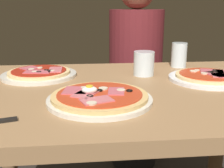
{
  "coord_description": "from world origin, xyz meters",
  "views": [
    {
      "loc": [
        -0.14,
        -0.88,
        0.99
      ],
      "look_at": [
        -0.06,
        -0.07,
        0.77
      ],
      "focal_mm": 44.48,
      "sensor_mm": 36.0,
      "label": 1
    }
  ],
  "objects_px": {
    "dining_table": "(128,120)",
    "pizza_across_left": "(208,77)",
    "water_glass_near": "(179,56)",
    "pizza_across_right": "(39,73)",
    "water_glass_far": "(144,65)",
    "diner_person": "(135,80)",
    "pizza_foreground": "(99,97)"
  },
  "relations": [
    {
      "from": "pizza_foreground",
      "to": "diner_person",
      "type": "xyz_separation_m",
      "value": [
        0.27,
        0.89,
        -0.19
      ]
    },
    {
      "from": "pizza_across_left",
      "to": "water_glass_far",
      "type": "xyz_separation_m",
      "value": [
        -0.22,
        0.1,
        0.03
      ]
    },
    {
      "from": "pizza_across_left",
      "to": "water_glass_far",
      "type": "distance_m",
      "value": 0.24
    },
    {
      "from": "pizza_across_left",
      "to": "pizza_across_right",
      "type": "xyz_separation_m",
      "value": [
        -0.62,
        0.12,
        -0.0
      ]
    },
    {
      "from": "pizza_across_right",
      "to": "water_glass_far",
      "type": "relative_size",
      "value": 3.03
    },
    {
      "from": "water_glass_near",
      "to": "diner_person",
      "type": "distance_m",
      "value": 0.52
    },
    {
      "from": "water_glass_far",
      "to": "pizza_across_left",
      "type": "bearing_deg",
      "value": -24.79
    },
    {
      "from": "dining_table",
      "to": "pizza_across_left",
      "type": "bearing_deg",
      "value": 9.59
    },
    {
      "from": "dining_table",
      "to": "pizza_across_left",
      "type": "height_order",
      "value": "pizza_across_left"
    },
    {
      "from": "dining_table",
      "to": "water_glass_near",
      "type": "distance_m",
      "value": 0.43
    },
    {
      "from": "pizza_across_left",
      "to": "water_glass_far",
      "type": "bearing_deg",
      "value": 155.21
    },
    {
      "from": "pizza_foreground",
      "to": "water_glass_far",
      "type": "xyz_separation_m",
      "value": [
        0.19,
        0.3,
        0.03
      ]
    },
    {
      "from": "dining_table",
      "to": "water_glass_far",
      "type": "xyz_separation_m",
      "value": [
        0.08,
        0.15,
        0.16
      ]
    },
    {
      "from": "pizza_foreground",
      "to": "pizza_across_left",
      "type": "bearing_deg",
      "value": 26.15
    },
    {
      "from": "pizza_across_right",
      "to": "dining_table",
      "type": "bearing_deg",
      "value": -27.88
    },
    {
      "from": "diner_person",
      "to": "dining_table",
      "type": "bearing_deg",
      "value": 77.83
    },
    {
      "from": "water_glass_near",
      "to": "diner_person",
      "type": "bearing_deg",
      "value": 103.3
    },
    {
      "from": "water_glass_near",
      "to": "diner_person",
      "type": "relative_size",
      "value": 0.09
    },
    {
      "from": "dining_table",
      "to": "water_glass_far",
      "type": "height_order",
      "value": "water_glass_far"
    },
    {
      "from": "dining_table",
      "to": "pizza_across_left",
      "type": "distance_m",
      "value": 0.33
    },
    {
      "from": "dining_table",
      "to": "pizza_foreground",
      "type": "distance_m",
      "value": 0.23
    },
    {
      "from": "pizza_foreground",
      "to": "pizza_across_left",
      "type": "xyz_separation_m",
      "value": [
        0.4,
        0.2,
        -0.0
      ]
    },
    {
      "from": "water_glass_near",
      "to": "water_glass_far",
      "type": "distance_m",
      "value": 0.23
    },
    {
      "from": "pizza_across_right",
      "to": "water_glass_far",
      "type": "distance_m",
      "value": 0.4
    },
    {
      "from": "pizza_across_right",
      "to": "water_glass_near",
      "type": "xyz_separation_m",
      "value": [
        0.59,
        0.12,
        0.04
      ]
    },
    {
      "from": "diner_person",
      "to": "water_glass_near",
      "type": "bearing_deg",
      "value": 103.3
    },
    {
      "from": "water_glass_near",
      "to": "diner_person",
      "type": "xyz_separation_m",
      "value": [
        -0.11,
        0.46,
        -0.22
      ]
    },
    {
      "from": "dining_table",
      "to": "water_glass_far",
      "type": "relative_size",
      "value": 12.39
    },
    {
      "from": "pizza_across_left",
      "to": "water_glass_near",
      "type": "height_order",
      "value": "water_glass_near"
    },
    {
      "from": "dining_table",
      "to": "pizza_across_left",
      "type": "xyz_separation_m",
      "value": [
        0.3,
        0.05,
        0.13
      ]
    },
    {
      "from": "dining_table",
      "to": "diner_person",
      "type": "bearing_deg",
      "value": 77.83
    },
    {
      "from": "pizza_foreground",
      "to": "dining_table",
      "type": "bearing_deg",
      "value": 54.53
    }
  ]
}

